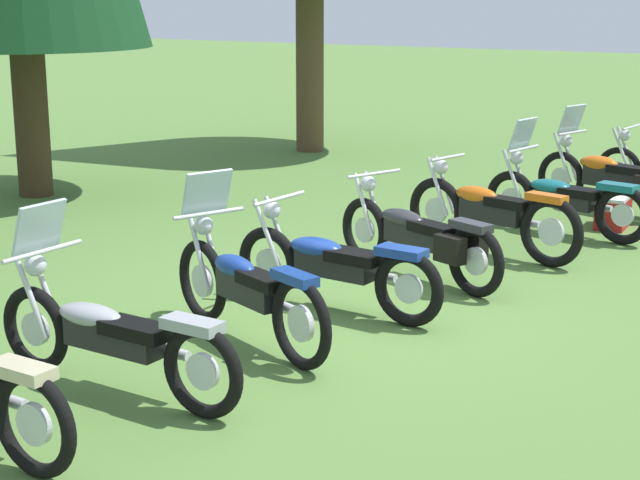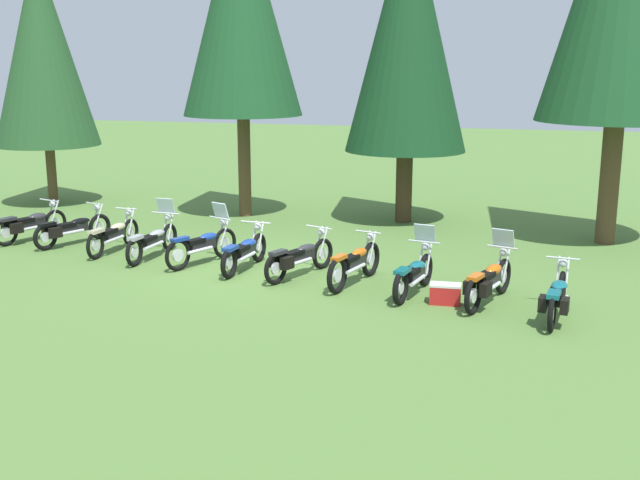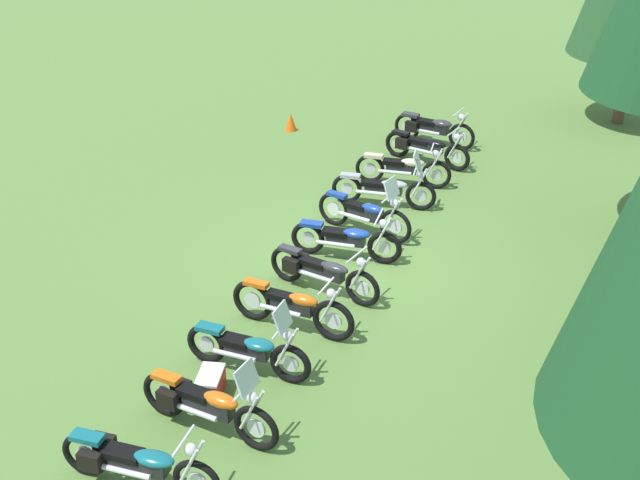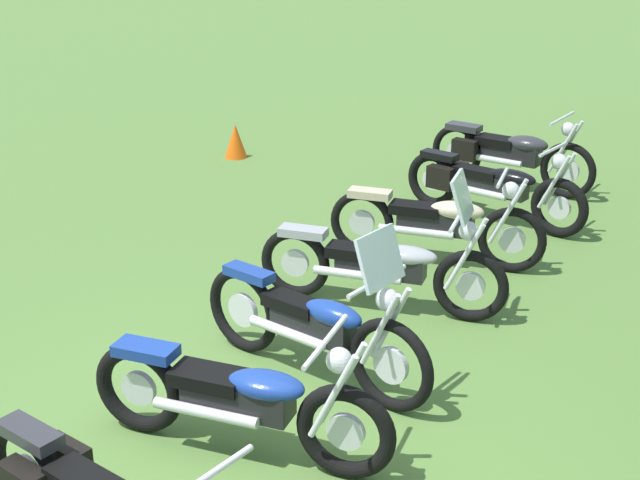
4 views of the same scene
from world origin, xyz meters
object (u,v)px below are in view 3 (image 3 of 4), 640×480
at_px(motorcycle_10, 135,461).
at_px(picnic_cooler, 210,384).
at_px(motorcycle_5, 346,239).
at_px(motorcycle_2, 404,168).
at_px(traffic_cone, 291,122).
at_px(motorcycle_0, 433,128).
at_px(motorcycle_3, 385,188).
at_px(motorcycle_7, 293,306).
at_px(motorcycle_9, 207,404).
at_px(motorcycle_4, 365,213).
at_px(motorcycle_6, 321,271).
at_px(motorcycle_8, 249,349).
at_px(motorcycle_1, 425,147).

distance_m(motorcycle_10, picnic_cooler, 2.12).
distance_m(motorcycle_5, picnic_cooler, 4.86).
bearing_deg(motorcycle_2, motorcycle_10, -100.28).
bearing_deg(traffic_cone, motorcycle_0, 84.95).
distance_m(motorcycle_10, traffic_cone, 13.56).
distance_m(motorcycle_3, motorcycle_7, 5.26).
relative_size(motorcycle_0, motorcycle_9, 0.95).
bearing_deg(motorcycle_4, motorcycle_3, 103.11).
xyz_separation_m(motorcycle_4, motorcycle_9, (6.58, -1.37, 0.00)).
bearing_deg(picnic_cooler, motorcycle_3, 165.77).
distance_m(motorcycle_4, motorcycle_6, 2.50).
bearing_deg(motorcycle_7, motorcycle_9, -88.55).
bearing_deg(motorcycle_0, motorcycle_2, -80.79).
xyz_separation_m(motorcycle_2, motorcycle_8, (7.71, -1.67, 0.00)).
bearing_deg(traffic_cone, motorcycle_2, 47.40).
height_order(motorcycle_8, traffic_cone, motorcycle_8).
distance_m(motorcycle_1, motorcycle_7, 8.00).
bearing_deg(motorcycle_4, picnic_cooler, -82.20).
height_order(motorcycle_2, traffic_cone, motorcycle_2).
xyz_separation_m(motorcycle_9, motorcycle_10, (1.26, -0.59, -0.04)).
distance_m(motorcycle_5, motorcycle_9, 5.59).
bearing_deg(motorcycle_5, motorcycle_0, 84.32).
xyz_separation_m(motorcycle_4, motorcycle_6, (2.46, -0.47, -0.03)).
xyz_separation_m(motorcycle_8, picnic_cooler, (0.68, -0.44, -0.25)).
bearing_deg(motorcycle_0, motorcycle_10, -83.63).
xyz_separation_m(motorcycle_1, motorcycle_4, (4.05, -0.91, 0.05)).
distance_m(motorcycle_3, motorcycle_8, 6.64).
xyz_separation_m(motorcycle_8, motorcycle_10, (2.75, -0.82, -0.01)).
height_order(motorcycle_1, motorcycle_3, motorcycle_3).
xyz_separation_m(motorcycle_2, motorcycle_6, (5.08, -1.00, -0.00)).
bearing_deg(motorcycle_9, motorcycle_4, 95.86).
xyz_separation_m(motorcycle_5, picnic_cooler, (4.66, -1.36, -0.23)).
height_order(motorcycle_3, motorcycle_10, motorcycle_3).
height_order(motorcycle_4, motorcycle_8, motorcycle_4).
xyz_separation_m(motorcycle_5, motorcycle_8, (3.98, -0.92, 0.01)).
xyz_separation_m(motorcycle_2, motorcycle_5, (3.73, -0.75, -0.01)).
relative_size(motorcycle_0, motorcycle_10, 0.92).
distance_m(motorcycle_2, motorcycle_7, 6.52).
distance_m(motorcycle_0, motorcycle_8, 10.67).
bearing_deg(motorcycle_6, motorcycle_7, -78.40).
height_order(motorcycle_10, picnic_cooler, motorcycle_10).
xyz_separation_m(motorcycle_2, motorcycle_3, (1.22, -0.29, 0.01)).
relative_size(motorcycle_10, traffic_cone, 4.82).
distance_m(motorcycle_0, motorcycle_2, 2.78).
height_order(motorcycle_9, picnic_cooler, motorcycle_9).
xyz_separation_m(motorcycle_0, motorcycle_5, (6.46, -1.23, -0.03)).
relative_size(motorcycle_4, picnic_cooler, 3.33).
xyz_separation_m(motorcycle_1, motorcycle_10, (11.90, -2.87, 0.01)).
height_order(picnic_cooler, traffic_cone, traffic_cone).
bearing_deg(motorcycle_2, traffic_cone, 140.50).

